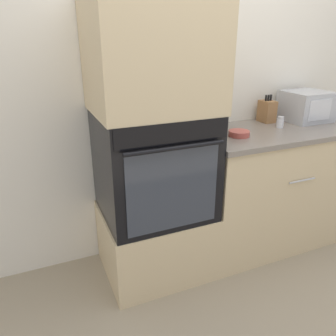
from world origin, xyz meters
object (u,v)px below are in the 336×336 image
microwave (306,106)px  condiment_jar_mid (224,120)px  condiment_jar_far (280,122)px  bowl (239,133)px  wall_oven (154,164)px  knife_block (267,111)px  condiment_jar_near (212,128)px

microwave → condiment_jar_mid: (-0.69, 0.08, -0.06)m
condiment_jar_mid → condiment_jar_far: 0.40m
bowl → condiment_jar_far: (0.40, 0.07, 0.02)m
wall_oven → knife_block: bearing=11.1°
microwave → knife_block: (-0.31, 0.08, -0.03)m
condiment_jar_near → microwave: bearing=2.2°
knife_block → bowl: knife_block is taller
wall_oven → bowl: wall_oven is taller
condiment_jar_near → condiment_jar_mid: bearing=33.9°
microwave → condiment_jar_mid: size_ratio=3.18×
microwave → knife_block: microwave is taller
microwave → bowl: bearing=-166.8°
microwave → condiment_jar_near: 0.86m
microwave → bowl: size_ratio=2.40×
knife_block → condiment_jar_near: (-0.55, -0.11, -0.05)m
bowl → condiment_jar_far: size_ratio=1.72×
condiment_jar_far → condiment_jar_near: bearing=172.5°
bowl → condiment_jar_near: bearing=132.4°
wall_oven → bowl: size_ratio=4.80×
knife_block → wall_oven: bearing=-168.9°
bowl → condiment_jar_near: size_ratio=2.01×
knife_block → condiment_jar_near: size_ratio=2.97×
wall_oven → bowl: (0.59, -0.05, 0.15)m
microwave → condiment_jar_far: (-0.33, -0.10, -0.07)m
wall_oven → bowl: bearing=-5.2°
microwave → knife_block: size_ratio=1.62×
condiment_jar_near → condiment_jar_mid: size_ratio=0.66×
knife_block → bowl: size_ratio=1.48×
condiment_jar_mid → condiment_jar_far: (0.36, -0.18, -0.01)m
bowl → wall_oven: bearing=174.8°
wall_oven → knife_block: size_ratio=3.24×
wall_oven → condiment_jar_mid: 0.68m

